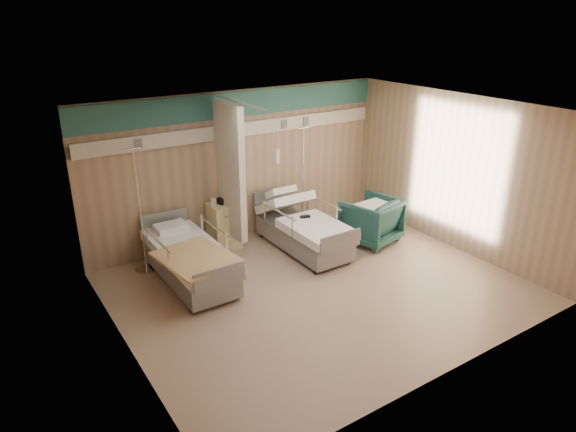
{
  "coord_description": "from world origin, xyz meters",
  "views": [
    {
      "loc": [
        -4.32,
        -5.69,
        4.11
      ],
      "look_at": [
        -0.19,
        0.6,
        1.08
      ],
      "focal_mm": 32.0,
      "sensor_mm": 36.0,
      "label": 1
    }
  ],
  "objects_px": {
    "bed_left": "(191,264)",
    "bedside_cabinet": "(224,226)",
    "iv_stand_left": "(144,247)",
    "visitor_armchair": "(371,220)",
    "iv_stand_right": "(302,210)",
    "bed_right": "(303,234)"
  },
  "relations": [
    {
      "from": "visitor_armchair",
      "to": "iv_stand_right",
      "type": "bearing_deg",
      "value": -69.52
    },
    {
      "from": "bed_right",
      "to": "iv_stand_right",
      "type": "height_order",
      "value": "iv_stand_right"
    },
    {
      "from": "bedside_cabinet",
      "to": "iv_stand_right",
      "type": "distance_m",
      "value": 1.66
    },
    {
      "from": "bed_left",
      "to": "iv_stand_left",
      "type": "relative_size",
      "value": 1.01
    },
    {
      "from": "bed_right",
      "to": "bed_left",
      "type": "distance_m",
      "value": 2.2
    },
    {
      "from": "bedside_cabinet",
      "to": "bed_left",
      "type": "bearing_deg",
      "value": -139.4
    },
    {
      "from": "visitor_armchair",
      "to": "iv_stand_left",
      "type": "bearing_deg",
      "value": -30.16
    },
    {
      "from": "bed_left",
      "to": "iv_stand_left",
      "type": "xyz_separation_m",
      "value": [
        -0.48,
        0.8,
        0.12
      ]
    },
    {
      "from": "iv_stand_left",
      "to": "iv_stand_right",
      "type": "bearing_deg",
      "value": -0.89
    },
    {
      "from": "bedside_cabinet",
      "to": "iv_stand_left",
      "type": "height_order",
      "value": "iv_stand_left"
    },
    {
      "from": "bed_left",
      "to": "visitor_armchair",
      "type": "distance_m",
      "value": 3.5
    },
    {
      "from": "bedside_cabinet",
      "to": "visitor_armchair",
      "type": "relative_size",
      "value": 0.9
    },
    {
      "from": "iv_stand_right",
      "to": "bed_left",
      "type": "bearing_deg",
      "value": -164.4
    },
    {
      "from": "iv_stand_right",
      "to": "bed_right",
      "type": "bearing_deg",
      "value": -123.56
    },
    {
      "from": "bed_right",
      "to": "visitor_armchair",
      "type": "relative_size",
      "value": 2.27
    },
    {
      "from": "iv_stand_right",
      "to": "visitor_armchair",
      "type": "bearing_deg",
      "value": -56.33
    },
    {
      "from": "bed_left",
      "to": "iv_stand_right",
      "type": "xyz_separation_m",
      "value": [
        2.7,
        0.75,
        0.11
      ]
    },
    {
      "from": "bed_right",
      "to": "bed_left",
      "type": "relative_size",
      "value": 1.0
    },
    {
      "from": "iv_stand_right",
      "to": "iv_stand_left",
      "type": "bearing_deg",
      "value": 179.11
    },
    {
      "from": "visitor_armchair",
      "to": "iv_stand_left",
      "type": "distance_m",
      "value": 4.13
    },
    {
      "from": "bed_left",
      "to": "iv_stand_left",
      "type": "bearing_deg",
      "value": 120.87
    },
    {
      "from": "bed_left",
      "to": "bedside_cabinet",
      "type": "xyz_separation_m",
      "value": [
        1.05,
        0.9,
        0.11
      ]
    }
  ]
}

